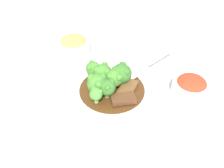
# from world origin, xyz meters

# --- Properties ---
(ground_plane) EXTENTS (4.00, 4.00, 0.00)m
(ground_plane) POSITION_xyz_m (0.00, 0.00, 0.00)
(ground_plane) COLOR silver
(main_plate) EXTENTS (0.28, 0.28, 0.02)m
(main_plate) POSITION_xyz_m (0.00, 0.00, 0.01)
(main_plate) COLOR white
(main_plate) RESTS_ON ground_plane
(beef_strip_0) EXTENTS (0.06, 0.07, 0.01)m
(beef_strip_0) POSITION_xyz_m (0.05, -0.01, 0.03)
(beef_strip_0) COLOR #56331E
(beef_strip_0) RESTS_ON main_plate
(beef_strip_1) EXTENTS (0.05, 0.06, 0.02)m
(beef_strip_1) POSITION_xyz_m (-0.03, 0.03, 0.03)
(beef_strip_1) COLOR #56331E
(beef_strip_1) RESTS_ON main_plate
(beef_strip_2) EXTENTS (0.06, 0.08, 0.01)m
(beef_strip_2) POSITION_xyz_m (0.03, 0.03, 0.02)
(beef_strip_2) COLOR brown
(beef_strip_2) RESTS_ON main_plate
(broccoli_floret_0) EXTENTS (0.05, 0.05, 0.06)m
(broccoli_floret_0) POSITION_xyz_m (0.00, 0.01, 0.05)
(broccoli_floret_0) COLOR #8EB756
(broccoli_floret_0) RESTS_ON main_plate
(broccoli_floret_1) EXTENTS (0.03, 0.03, 0.04)m
(broccoli_floret_1) POSITION_xyz_m (0.01, -0.06, 0.05)
(broccoli_floret_1) COLOR #8EB756
(broccoli_floret_1) RESTS_ON main_plate
(broccoli_floret_2) EXTENTS (0.04, 0.04, 0.05)m
(broccoli_floret_2) POSITION_xyz_m (0.01, -0.03, 0.05)
(broccoli_floret_2) COLOR #7FA84C
(broccoli_floret_2) RESTS_ON main_plate
(broccoli_floret_3) EXTENTS (0.05, 0.05, 0.06)m
(broccoli_floret_3) POSITION_xyz_m (-0.03, 0.00, 0.05)
(broccoli_floret_3) COLOR #8EB756
(broccoli_floret_3) RESTS_ON main_plate
(broccoli_floret_4) EXTENTS (0.04, 0.04, 0.05)m
(broccoli_floret_4) POSITION_xyz_m (-0.07, -0.01, 0.05)
(broccoli_floret_4) COLOR #7FA84C
(broccoli_floret_4) RESTS_ON main_plate
(broccoli_floret_5) EXTENTS (0.05, 0.05, 0.05)m
(broccoli_floret_5) POSITION_xyz_m (-0.02, -0.03, 0.05)
(broccoli_floret_5) COLOR #7FA84C
(broccoli_floret_5) RESTS_ON main_plate
(broccoli_floret_6) EXTENTS (0.05, 0.05, 0.06)m
(broccoli_floret_6) POSITION_xyz_m (-0.00, 0.03, 0.05)
(broccoli_floret_6) COLOR #7FA84C
(broccoli_floret_6) RESTS_ON main_plate
(serving_spoon) EXTENTS (0.05, 0.21, 0.01)m
(serving_spoon) POSITION_xyz_m (0.00, 0.09, 0.03)
(serving_spoon) COLOR #B7B7BC
(serving_spoon) RESTS_ON main_plate
(side_bowl_kimchi) EXTENTS (0.10, 0.10, 0.05)m
(side_bowl_kimchi) POSITION_xyz_m (0.14, 0.14, 0.03)
(side_bowl_kimchi) COLOR white
(side_bowl_kimchi) RESTS_ON ground_plane
(side_bowl_appetizer) EXTENTS (0.10, 0.10, 0.06)m
(side_bowl_appetizer) POSITION_xyz_m (-0.21, 0.04, 0.03)
(side_bowl_appetizer) COLOR white
(side_bowl_appetizer) RESTS_ON ground_plane
(sauce_dish) EXTENTS (0.07, 0.07, 0.01)m
(sauce_dish) POSITION_xyz_m (0.08, -0.19, 0.01)
(sauce_dish) COLOR white
(sauce_dish) RESTS_ON ground_plane
(paper_napkin) EXTENTS (0.11, 0.09, 0.01)m
(paper_napkin) POSITION_xyz_m (-0.04, -0.21, 0.00)
(paper_napkin) COLOR silver
(paper_napkin) RESTS_ON ground_plane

